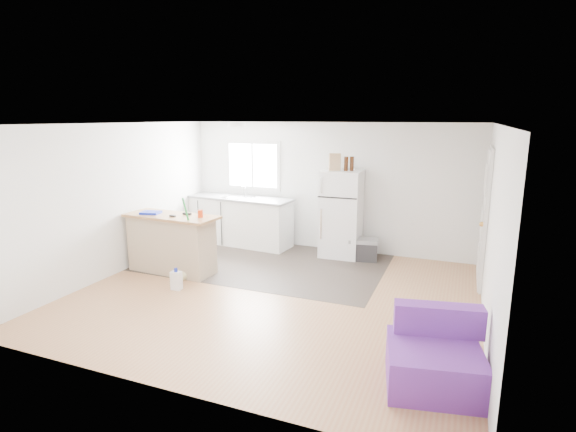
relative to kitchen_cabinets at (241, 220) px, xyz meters
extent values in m
cube|color=#AE7149|center=(1.69, -2.17, -0.49)|extent=(5.50, 5.00, 0.01)
cube|color=white|center=(1.69, -2.17, 1.92)|extent=(5.50, 5.00, 0.01)
cube|color=white|center=(1.69, 0.33, 0.72)|extent=(5.50, 0.01, 2.40)
cube|color=white|center=(1.69, -4.67, 0.72)|extent=(5.50, 0.01, 2.40)
cube|color=white|center=(-1.06, -2.17, 0.72)|extent=(0.01, 5.00, 2.40)
cube|color=white|center=(4.44, -2.17, 0.72)|extent=(0.01, 5.00, 2.40)
cube|color=#362D28|center=(0.96, -0.92, -0.48)|extent=(4.05, 2.50, 0.00)
cube|color=white|center=(0.14, 0.32, 1.07)|extent=(1.18, 0.04, 0.98)
cube|color=white|center=(0.14, 0.30, 1.07)|extent=(1.05, 0.01, 0.85)
cube|color=white|center=(0.14, 0.30, 1.07)|extent=(0.03, 0.02, 0.85)
cube|color=white|center=(4.41, -0.62, 0.53)|extent=(0.05, 0.82, 2.03)
cube|color=white|center=(4.42, -0.62, 0.54)|extent=(0.03, 0.92, 2.10)
sphere|color=gold|center=(4.36, -0.94, 0.52)|extent=(0.07, 0.07, 0.07)
cylinder|color=white|center=(0.49, -0.97, 1.88)|extent=(0.30, 0.30, 0.07)
cube|color=white|center=(0.00, 0.00, -0.03)|extent=(2.11, 0.80, 0.91)
cube|color=gray|center=(0.00, 0.00, 0.45)|extent=(2.18, 0.84, 0.04)
cube|color=silver|center=(0.00, -0.03, 0.45)|extent=(0.60, 0.48, 0.06)
cube|color=tan|center=(-0.27, -1.89, -0.03)|extent=(1.44, 0.58, 0.91)
cube|color=#A07544|center=(-0.24, -1.89, 0.45)|extent=(1.58, 0.68, 0.04)
cube|color=white|center=(2.06, -0.01, 0.30)|extent=(0.71, 0.67, 1.57)
cube|color=black|center=(2.06, -0.34, 0.65)|extent=(0.69, 0.03, 0.02)
cube|color=silver|center=(1.78, -0.35, 0.85)|extent=(0.03, 0.02, 0.28)
cube|color=silver|center=(1.78, -0.35, 0.16)|extent=(0.03, 0.02, 0.55)
cube|color=#2A2A2C|center=(2.51, -0.12, -0.32)|extent=(0.53, 0.40, 0.32)
cube|color=gray|center=(2.51, -0.12, -0.13)|extent=(0.56, 0.43, 0.06)
cube|color=purple|center=(3.96, -3.68, -0.28)|extent=(0.99, 0.95, 0.40)
cube|color=purple|center=(3.96, -3.38, 0.07)|extent=(0.87, 0.36, 0.30)
cube|color=white|center=(0.26, -2.54, -0.35)|extent=(0.16, 0.12, 0.28)
cylinder|color=#1725A3|center=(0.26, -2.54, -0.18)|extent=(0.06, 0.06, 0.05)
cylinder|color=green|center=(0.24, -2.04, 0.19)|extent=(0.12, 0.34, 1.27)
sphere|color=beige|center=(0.12, -2.16, -0.42)|extent=(0.15, 0.15, 0.15)
cylinder|color=red|center=(0.29, -1.87, 0.53)|extent=(0.09, 0.09, 0.12)
cube|color=#1324B7|center=(-0.61, -1.93, 0.49)|extent=(0.34, 0.27, 0.04)
cube|color=black|center=(-0.02, -1.78, 0.49)|extent=(0.14, 0.05, 0.03)
cube|color=black|center=(-0.14, -1.99, 0.48)|extent=(0.10, 0.05, 0.03)
cube|color=tan|center=(1.94, -0.09, 1.24)|extent=(0.22, 0.17, 0.30)
cylinder|color=#361909|center=(2.14, -0.07, 1.21)|extent=(0.07, 0.07, 0.25)
cylinder|color=#361909|center=(2.23, -0.03, 1.21)|extent=(0.08, 0.08, 0.25)
camera|label=1|loc=(4.11, -7.72, 2.00)|focal=28.00mm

